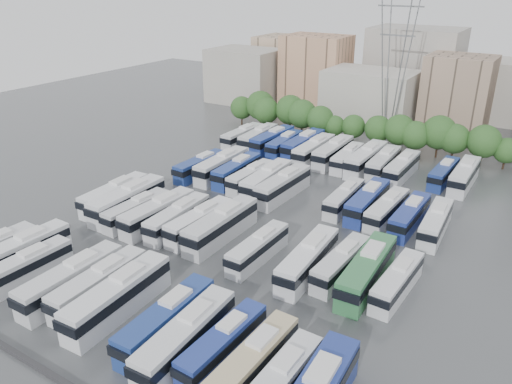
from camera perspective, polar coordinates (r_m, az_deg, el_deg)
The scene contains 50 objects.
ground at distance 69.16m, azimuth -0.27°, elevation -4.07°, with size 220.00×220.00×0.00m, color #424447.
parapet at distance 49.45m, azimuth -22.44°, elevation -18.73°, with size 56.00×0.50×0.50m, color #2D2D30.
tree_line at distance 103.65m, azimuth 11.81°, elevation 7.65°, with size 65.83×7.68×8.26m.
city_buildings at distance 132.20m, azimuth 14.16°, elevation 12.35°, with size 102.00×35.00×20.00m.
electricity_pylon at distance 107.11m, azimuth 15.73°, elevation 15.56°, with size 9.00×6.91×33.83m.
bus_r0_s1 at distance 65.92m, azimuth -25.27°, elevation -6.16°, with size 3.01×12.42×3.88m.
bus_r0_s2 at distance 62.49m, azimuth -25.01°, elevation -7.91°, with size 2.85×11.62×3.62m.
bus_r0_s4 at distance 58.03m, azimuth -20.34°, elevation -9.37°, with size 2.85×12.80×4.01m.
bus_r0_s5 at distance 56.46m, azimuth -17.47°, elevation -10.01°, with size 3.07×12.37×3.86m.
bus_r0_s6 at distance 53.71m, azimuth -15.46°, elevation -11.40°, with size 3.59×13.59×4.23m.
bus_r0_s8 at distance 49.79m, azimuth -10.17°, elevation -14.21°, with size 3.04×12.42×3.88m.
bus_r0_s9 at distance 47.55m, azimuth -8.00°, elevation -16.05°, with size 3.33×12.82×3.99m.
bus_r0_s10 at distance 46.91m, azimuth -3.80°, elevation -16.91°, with size 2.75×11.05×3.44m.
bus_r0_s11 at distance 45.00m, azimuth -0.33°, elevation -18.81°, with size 2.81×11.57×3.61m.
bus_r1_s0 at distance 77.49m, azimuth -15.85°, elevation -0.30°, with size 3.17×12.45×3.88m.
bus_r1_s1 at distance 74.76m, azimuth -14.47°, elevation -0.89°, with size 3.25×13.51×4.22m.
bus_r1_s2 at distance 72.15m, azimuth -13.52°, elevation -2.02°, with size 2.72×11.18×3.49m.
bus_r1_s3 at distance 70.26m, azimuth -11.14°, elevation -2.32°, with size 3.19×12.66×3.94m.
bus_r1_s4 at distance 68.61m, azimuth -8.94°, elevation -2.91°, with size 3.13×11.93×3.71m.
bus_r1_s5 at distance 67.17m, azimuth -6.46°, elevation -3.38°, with size 3.02×11.89×3.70m.
bus_r1_s6 at distance 65.45m, azimuth -4.00°, elevation -3.79°, with size 2.95×13.45×4.22m.
bus_r1_s8 at distance 60.80m, azimuth 0.22°, elevation -6.43°, with size 2.58×10.99×3.44m.
bus_r1_s10 at distance 58.37m, azimuth 5.94°, elevation -7.68°, with size 3.32×12.68×3.94m.
bus_r1_s11 at distance 58.63m, azimuth 9.70°, elevation -8.02°, with size 3.00×11.25×3.50m.
bus_r1_s12 at distance 57.27m, azimuth 12.57°, elevation -8.73°, with size 3.35×13.29×4.14m.
bus_r1_s13 at distance 56.88m, azimuth 15.84°, elevation -9.79°, with size 2.85×10.91×3.39m.
bus_r2_s1 at distance 86.67m, azimuth -6.39°, elevation 2.97°, with size 2.97×11.71×3.65m.
bus_r2_s2 at distance 85.93m, azimuth -3.95°, elevation 3.04°, with size 3.13×13.11×4.09m.
bus_r2_s3 at distance 84.14m, azimuth -2.21°, elevation 2.51°, with size 3.06×12.11×3.77m.
bus_r2_s4 at distance 81.65m, azimuth -0.59°, elevation 1.75°, with size 2.68×11.25×3.51m.
bus_r2_s5 at distance 79.66m, azimuth 1.24°, elevation 1.38°, with size 3.36×13.08×4.07m.
bus_r2_s6 at distance 77.69m, azimuth 3.09°, elevation 0.76°, with size 3.29×13.04×4.06m.
bus_r2_s9 at distance 75.01m, azimuth 10.05°, elevation -0.70°, with size 2.68×11.13×3.48m.
bus_r2_s10 at distance 74.20m, azimuth 12.62°, elevation -1.02°, with size 2.86×12.47×3.90m.
bus_r2_s11 at distance 72.56m, azimuth 14.71°, elevation -1.94°, with size 3.02×11.63×3.62m.
bus_r2_s12 at distance 71.60m, azimuth 17.16°, elevation -2.58°, with size 2.72×11.69×3.65m.
bus_r2_s13 at distance 70.72m, azimuth 19.84°, elevation -3.31°, with size 3.12×11.74×3.65m.
bus_r3_s0 at distance 102.47m, azimuth -1.56°, elevation 6.41°, with size 2.78×11.90×3.72m.
bus_r3_s1 at distance 101.29m, azimuth 0.27°, elevation 6.25°, with size 3.26×12.43×3.87m.
bus_r3_s2 at distance 99.56m, azimuth 1.89°, elevation 5.97°, with size 3.32×12.84×4.00m.
bus_r3_s3 at distance 97.58m, azimuth 3.29°, elevation 5.48°, with size 3.14×11.95×3.72m.
bus_r3_s4 at distance 96.91m, azimuth 5.43°, elevation 5.42°, with size 3.02×13.26×4.15m.
bus_r3_s5 at distance 94.07m, azimuth 6.62°, elevation 4.78°, with size 2.86×13.04×4.09m.
bus_r3_s6 at distance 93.54m, azimuth 8.80°, elevation 4.55°, with size 2.93×13.13×4.11m.
bus_r3_s7 at distance 91.72m, azimuth 10.38°, elevation 3.88°, with size 2.91×11.45×3.57m.
bus_r3_s8 at distance 90.79m, azimuth 12.45°, elevation 3.73°, with size 3.23×13.68×4.28m.
bus_r3_s9 at distance 89.92m, azimuth 14.35°, elevation 3.23°, with size 3.10×12.62×3.94m.
bus_r3_s10 at distance 88.59m, azimuth 16.32°, elevation 2.68°, with size 2.87×12.34×3.86m.
bus_r3_s12 at distance 88.91m, azimuth 20.65°, elevation 2.03°, with size 2.83×11.19×3.48m.
bus_r3_s13 at distance 88.45m, azimuth 22.71°, elevation 1.77°, with size 2.79×12.71×3.99m.
Camera 1 is at (32.85, -51.68, 32.14)m, focal length 35.00 mm.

